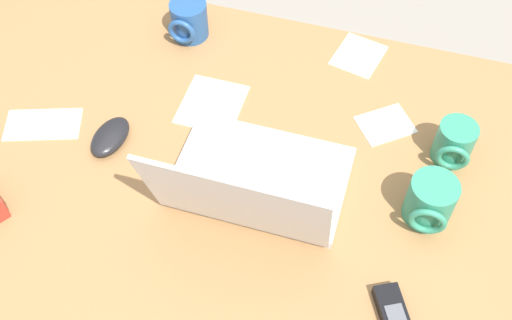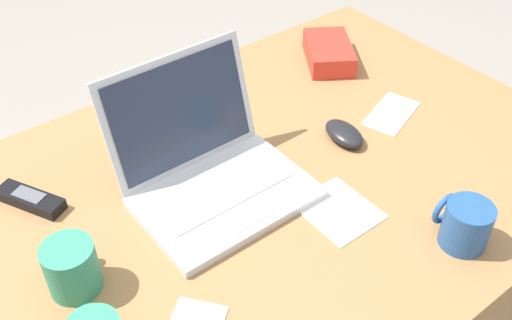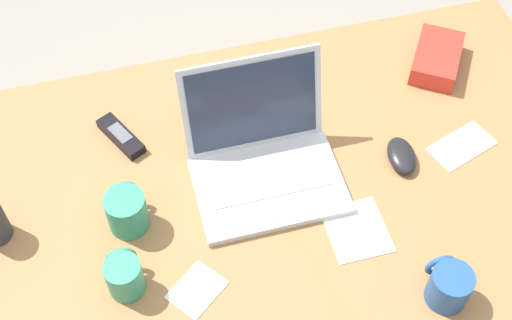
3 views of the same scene
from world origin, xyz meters
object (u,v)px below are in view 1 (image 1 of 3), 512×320
Objects in this scene: computer_mouse at (111,136)px; coffee_mug_white at (430,202)px; laptop at (253,184)px; coffee_mug_spare at (454,143)px; coffee_mug_tall at (189,20)px.

computer_mouse is 1.07× the size of coffee_mug_white.
computer_mouse is (0.32, -0.05, -0.04)m from laptop.
coffee_mug_spare is at bearing -160.03° from computer_mouse.
computer_mouse is at bearing 13.19° from coffee_mug_spare.
laptop is 0.33m from coffee_mug_white.
laptop is 3.77× the size of coffee_mug_spare.
coffee_mug_tall is at bearing -29.69° from coffee_mug_white.
coffee_mug_spare is (-0.35, -0.21, -0.01)m from laptop.
laptop is 3.09× the size of computer_mouse.
coffee_mug_white is 0.70m from coffee_mug_tall.
coffee_mug_white is 0.16m from coffee_mug_spare.
computer_mouse is at bearing 82.70° from coffee_mug_tall.
laptop reaches higher than coffee_mug_tall.
laptop is 0.33m from computer_mouse.
coffee_mug_tall is at bearing -90.53° from computer_mouse.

